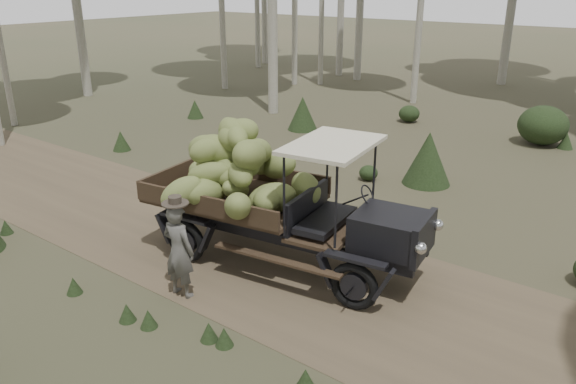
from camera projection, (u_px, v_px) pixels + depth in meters
name	position (u px, v px, depth m)	size (l,w,h in m)	color
ground	(297.00, 273.00, 10.07)	(120.00, 120.00, 0.00)	#473D2B
dirt_track	(297.00, 273.00, 10.06)	(70.00, 4.00, 0.01)	brown
banana_truck	(257.00, 180.00, 10.10)	(5.49, 2.96, 2.67)	black
farmer	(179.00, 250.00, 9.08)	(0.62, 0.47, 1.76)	#514E4A
undergrowth	(262.00, 285.00, 8.61)	(20.24, 25.07, 1.36)	#233319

